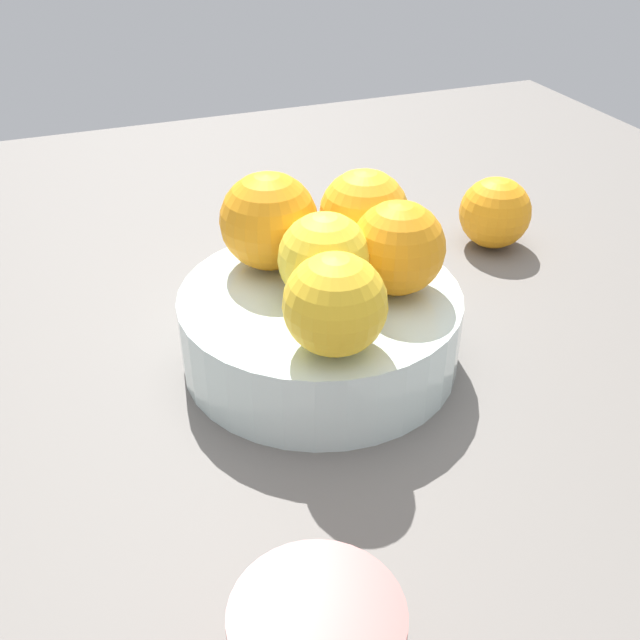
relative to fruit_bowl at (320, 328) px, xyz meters
The scene contains 8 objects.
ground_plane 3.58cm from the fruit_bowl, ahead, with size 110.00×110.00×2.00cm, color #66605B.
fruit_bowl is the anchor object (origin of this frame).
orange_in_bowl_0 8.13cm from the fruit_bowl, 158.76° to the right, with size 6.79×6.79×6.79cm, color orange.
orange_in_bowl_1 7.81cm from the fruit_bowl, 74.92° to the left, with size 6.23×6.23×6.23cm, color orange.
orange_in_bowl_2 5.91cm from the fruit_bowl, 15.91° to the right, with size 6.03×6.03×6.03cm, color yellow.
orange_in_bowl_3 8.69cm from the fruit_bowl, 129.57° to the left, with size 6.37×6.37×6.37cm, color #F9A823.
orange_in_bowl_4 8.64cm from the fruit_bowl, 12.92° to the right, with size 6.12×6.12×6.12cm, color yellow.
orange_loose_0 23.16cm from the fruit_bowl, 117.44° to the left, with size 6.29×6.29×6.29cm, color orange.
Camera 1 is at (38.65, -14.65, 30.69)cm, focal length 40.86 mm.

